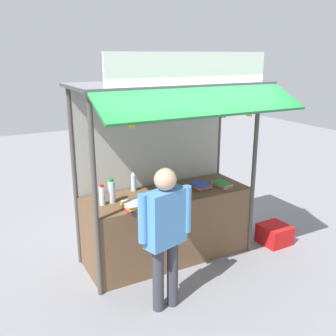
# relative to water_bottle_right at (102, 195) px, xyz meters

# --- Properties ---
(ground_plane) EXTENTS (20.00, 20.00, 0.00)m
(ground_plane) POSITION_rel_water_bottle_right_xyz_m (0.91, -0.02, -1.08)
(ground_plane) COLOR gray
(stall_counter) EXTENTS (2.25, 0.79, 0.95)m
(stall_counter) POSITION_rel_water_bottle_right_xyz_m (0.91, -0.02, -0.60)
(stall_counter) COLOR brown
(stall_counter) RESTS_ON ground
(stall_structure) EXTENTS (2.45, 1.57, 2.76)m
(stall_structure) POSITION_rel_water_bottle_right_xyz_m (0.91, 0.07, 0.60)
(stall_structure) COLOR #4C4742
(stall_structure) RESTS_ON ground
(water_bottle_right) EXTENTS (0.07, 0.07, 0.26)m
(water_bottle_right) POSITION_rel_water_bottle_right_xyz_m (0.00, 0.00, 0.00)
(water_bottle_right) COLOR silver
(water_bottle_right) RESTS_ON stall_counter
(water_bottle_rear_center) EXTENTS (0.07, 0.07, 0.26)m
(water_bottle_rear_center) POSITION_rel_water_bottle_right_xyz_m (0.54, 0.29, -0.00)
(water_bottle_rear_center) COLOR silver
(water_bottle_rear_center) RESTS_ON stall_counter
(water_bottle_far_right) EXTENTS (0.09, 0.09, 0.31)m
(water_bottle_far_right) POSITION_rel_water_bottle_right_xyz_m (0.13, 0.02, 0.02)
(water_bottle_far_right) COLOR silver
(water_bottle_far_right) RESTS_ON stall_counter
(magazine_stack_back_right) EXTENTS (0.26, 0.30, 0.06)m
(magazine_stack_back_right) POSITION_rel_water_bottle_right_xyz_m (1.41, -0.04, -0.10)
(magazine_stack_back_right) COLOR green
(magazine_stack_back_right) RESTS_ON stall_counter
(magazine_stack_front_left) EXTENTS (0.21, 0.29, 0.07)m
(magazine_stack_front_left) POSITION_rel_water_bottle_right_xyz_m (0.94, -0.00, -0.09)
(magazine_stack_front_left) COLOR purple
(magazine_stack_front_left) RESTS_ON stall_counter
(magazine_stack_mid_right) EXTENTS (0.21, 0.31, 0.05)m
(magazine_stack_mid_right) POSITION_rel_water_bottle_right_xyz_m (1.72, -0.13, -0.10)
(magazine_stack_mid_right) COLOR white
(magazine_stack_mid_right) RESTS_ON stall_counter
(magazine_stack_left) EXTENTS (0.27, 0.30, 0.08)m
(magazine_stack_left) POSITION_rel_water_bottle_right_xyz_m (0.29, -0.30, -0.08)
(magazine_stack_left) COLOR blue
(magazine_stack_left) RESTS_ON stall_counter
(banana_bunch_inner_left) EXTENTS (0.09, 0.08, 0.23)m
(banana_bunch_inner_left) POSITION_rel_water_bottle_right_xyz_m (0.55, -0.51, 1.04)
(banana_bunch_inner_left) COLOR #332D23
(banana_bunch_rightmost) EXTENTS (0.09, 0.10, 0.30)m
(banana_bunch_rightmost) POSITION_rel_water_bottle_right_xyz_m (1.81, -0.51, 0.98)
(banana_bunch_rightmost) COLOR #332D23
(banana_bunch_inner_right) EXTENTS (0.10, 0.10, 0.31)m
(banana_bunch_inner_right) POSITION_rel_water_bottle_right_xyz_m (0.20, -0.51, 0.98)
(banana_bunch_inner_right) COLOR #332D23
(banana_bunch_leftmost) EXTENTS (0.08, 0.08, 0.29)m
(banana_bunch_leftmost) POSITION_rel_water_bottle_right_xyz_m (1.40, -0.51, 1.00)
(banana_bunch_leftmost) COLOR #332D23
(vendor_person) EXTENTS (0.62, 0.31, 1.63)m
(vendor_person) POSITION_rel_water_bottle_right_xyz_m (0.35, -0.98, -0.09)
(vendor_person) COLOR #383842
(vendor_person) RESTS_ON ground
(plastic_crate) EXTENTS (0.42, 0.42, 0.29)m
(plastic_crate) POSITION_rel_water_bottle_right_xyz_m (2.51, -0.43, -0.93)
(plastic_crate) COLOR red
(plastic_crate) RESTS_ON ground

